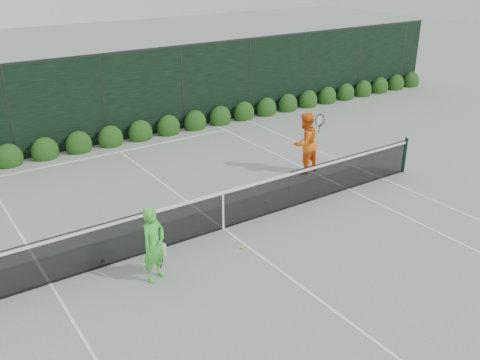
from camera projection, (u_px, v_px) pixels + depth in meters
ground at (223, 229)px, 12.81m from camera, size 80.00×80.00×0.00m
tennis_net at (222, 209)px, 12.59m from camera, size 12.90×0.10×1.07m
player_woman at (154, 245)px, 10.57m from camera, size 0.69×0.58×1.58m
player_man at (305, 143)px, 15.71m from camera, size 0.99×0.82×1.84m
court_lines at (223, 228)px, 12.81m from camera, size 11.03×23.83×0.01m
windscreen_fence at (298, 215)px, 10.15m from camera, size 32.00×21.07×3.06m
hedge_row at (111, 139)px, 18.16m from camera, size 31.66×0.65×0.94m
tennis_balls at (185, 241)px, 12.22m from camera, size 4.68×1.68×0.07m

